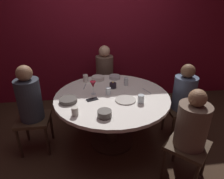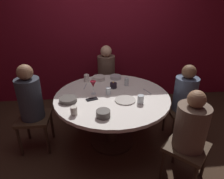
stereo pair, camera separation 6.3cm
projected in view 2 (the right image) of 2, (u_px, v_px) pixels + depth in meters
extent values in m
plane|color=#382619|center=(112.00, 141.00, 2.83)|extent=(8.00, 8.00, 0.00)
cube|color=maroon|center=(104.00, 32.00, 3.55)|extent=(6.00, 0.10, 2.60)
cylinder|color=white|center=(112.00, 97.00, 2.52)|extent=(1.46, 1.46, 0.04)
cylinder|color=#332319|center=(112.00, 120.00, 2.68)|extent=(0.14, 0.14, 0.69)
cylinder|color=#2D2116|center=(112.00, 140.00, 2.82)|extent=(0.60, 0.60, 0.03)
cube|color=#3F2D1E|center=(34.00, 118.00, 2.55)|extent=(0.40, 0.40, 0.04)
cylinder|color=#2D333D|center=(30.00, 99.00, 2.42)|extent=(0.29, 0.29, 0.52)
sphere|color=#8C6647|center=(25.00, 72.00, 2.28)|extent=(0.19, 0.19, 0.19)
cylinder|color=#332319|center=(20.00, 142.00, 2.48)|extent=(0.04, 0.04, 0.43)
cylinder|color=#332319|center=(47.00, 140.00, 2.51)|extent=(0.04, 0.04, 0.43)
cylinder|color=#332319|center=(28.00, 126.00, 2.78)|extent=(0.04, 0.04, 0.43)
cylinder|color=#332319|center=(52.00, 125.00, 2.81)|extent=(0.04, 0.04, 0.43)
cube|color=#3F2D1E|center=(107.00, 84.00, 3.56)|extent=(0.40, 0.40, 0.04)
cylinder|color=brown|center=(106.00, 70.00, 3.44)|extent=(0.30, 0.30, 0.49)
sphere|color=tan|center=(106.00, 51.00, 3.30)|extent=(0.19, 0.19, 0.19)
cylinder|color=#332319|center=(97.00, 92.00, 3.79)|extent=(0.04, 0.04, 0.43)
cylinder|color=#332319|center=(98.00, 100.00, 3.49)|extent=(0.04, 0.04, 0.43)
cylinder|color=#332319|center=(115.00, 91.00, 3.82)|extent=(0.04, 0.04, 0.43)
cylinder|color=#332319|center=(117.00, 99.00, 3.52)|extent=(0.04, 0.04, 0.43)
cube|color=#3F2D1E|center=(182.00, 110.00, 2.72)|extent=(0.40, 0.40, 0.04)
cylinder|color=#475670|center=(185.00, 94.00, 2.61)|extent=(0.30, 0.30, 0.46)
sphere|color=brown|center=(189.00, 72.00, 2.48)|extent=(0.18, 0.18, 0.18)
cylinder|color=#332319|center=(186.00, 117.00, 2.99)|extent=(0.04, 0.04, 0.43)
cylinder|color=#332319|center=(164.00, 118.00, 2.96)|extent=(0.04, 0.04, 0.43)
cylinder|color=#332319|center=(197.00, 131.00, 2.68)|extent=(0.04, 0.04, 0.43)
cylinder|color=#332319|center=(173.00, 132.00, 2.65)|extent=(0.04, 0.04, 0.43)
cube|color=#3F2D1E|center=(187.00, 147.00, 2.05)|extent=(0.57, 0.57, 0.04)
cylinder|color=brown|center=(191.00, 127.00, 1.95)|extent=(0.44, 0.44, 0.47)
sphere|color=#8C6647|center=(197.00, 99.00, 1.81)|extent=(0.17, 0.17, 0.17)
cylinder|color=#332319|center=(204.00, 162.00, 2.18)|extent=(0.04, 0.04, 0.43)
cylinder|color=#332319|center=(175.00, 149.00, 2.37)|extent=(0.04, 0.04, 0.43)
cylinder|color=#332319|center=(162.00, 165.00, 2.13)|extent=(0.04, 0.04, 0.43)
cylinder|color=black|center=(113.00, 85.00, 2.70)|extent=(0.09, 0.09, 0.07)
sphere|color=#F9D159|center=(113.00, 82.00, 2.68)|extent=(0.02, 0.02, 0.02)
cylinder|color=silver|center=(94.00, 94.00, 2.55)|extent=(0.06, 0.06, 0.01)
cylinder|color=silver|center=(93.00, 90.00, 2.53)|extent=(0.01, 0.01, 0.09)
cone|color=maroon|center=(93.00, 84.00, 2.49)|extent=(0.08, 0.08, 0.08)
cylinder|color=#B2ADA3|center=(125.00, 100.00, 2.38)|extent=(0.25, 0.25, 0.01)
cube|color=black|center=(92.00, 99.00, 2.41)|extent=(0.16, 0.11, 0.01)
cylinder|color=#B7B7BC|center=(116.00, 77.00, 3.01)|extent=(0.16, 0.16, 0.05)
cylinder|color=#4C4742|center=(103.00, 114.00, 2.05)|extent=(0.15, 0.15, 0.07)
cylinder|color=#4C4742|center=(68.00, 100.00, 2.36)|extent=(0.21, 0.21, 0.05)
cylinder|color=silver|center=(99.00, 78.00, 2.97)|extent=(0.18, 0.18, 0.06)
cylinder|color=silver|center=(141.00, 99.00, 2.31)|extent=(0.08, 0.08, 0.10)
cylinder|color=beige|center=(74.00, 111.00, 2.08)|extent=(0.07, 0.07, 0.09)
cylinder|color=silver|center=(87.00, 78.00, 2.90)|extent=(0.08, 0.08, 0.10)
cylinder|color=silver|center=(108.00, 91.00, 2.52)|extent=(0.07, 0.07, 0.09)
cylinder|color=silver|center=(127.00, 82.00, 2.77)|extent=(0.06, 0.06, 0.11)
cube|color=#B7B7BC|center=(85.00, 86.00, 2.76)|extent=(0.05, 0.18, 0.01)
cube|color=#B7B7BC|center=(147.00, 91.00, 2.61)|extent=(0.08, 0.17, 0.01)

